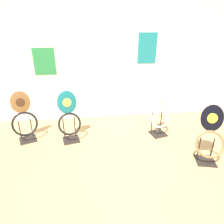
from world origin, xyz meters
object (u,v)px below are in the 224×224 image
at_px(toilet_seat_display_teal_sax, 69,118).
at_px(toilet_seat_display_woodgrain, 24,119).
at_px(toilet_seat_display_jazz_black, 210,139).
at_px(toilet_seat_display_white_plain, 160,114).

distance_m(toilet_seat_display_teal_sax, toilet_seat_display_woodgrain, 0.77).
bearing_deg(toilet_seat_display_jazz_black, toilet_seat_display_woodgrain, 161.91).
bearing_deg(toilet_seat_display_jazz_black, toilet_seat_display_white_plain, 118.69).
height_order(toilet_seat_display_woodgrain, toilet_seat_display_jazz_black, toilet_seat_display_woodgrain).
bearing_deg(toilet_seat_display_woodgrain, toilet_seat_display_jazz_black, -18.09).
relative_size(toilet_seat_display_white_plain, toilet_seat_display_woodgrain, 0.95).
bearing_deg(toilet_seat_display_woodgrain, toilet_seat_display_teal_sax, -6.53).
distance_m(toilet_seat_display_teal_sax, toilet_seat_display_jazz_black, 2.24).
distance_m(toilet_seat_display_teal_sax, toilet_seat_display_white_plain, 1.62).
xyz_separation_m(toilet_seat_display_woodgrain, toilet_seat_display_jazz_black, (2.84, -0.93, -0.03)).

